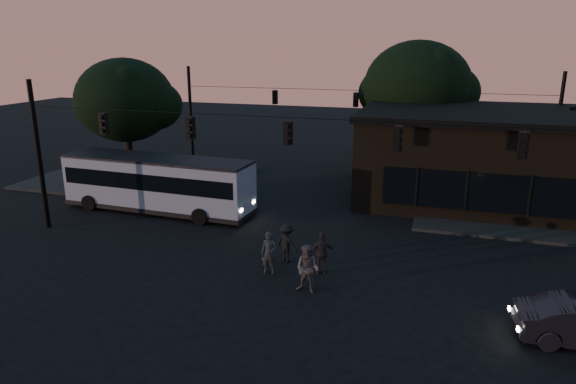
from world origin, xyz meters
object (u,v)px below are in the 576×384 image
(pedestrian_a, at_px, (269,253))
(pedestrian_c, at_px, (322,253))
(building, at_px, (492,156))
(pedestrian_b, at_px, (307,269))
(bus, at_px, (158,181))
(pedestrian_d, at_px, (287,243))

(pedestrian_a, bearing_deg, pedestrian_c, 5.67)
(building, xyz_separation_m, pedestrian_b, (-7.29, -14.98, -1.76))
(pedestrian_a, bearing_deg, bus, 135.88)
(bus, bearing_deg, building, 26.42)
(pedestrian_c, bearing_deg, pedestrian_d, -49.54)
(building, height_order, pedestrian_a, building)
(pedestrian_c, relative_size, pedestrian_d, 1.05)
(bus, bearing_deg, pedestrian_c, -23.77)
(pedestrian_d, bearing_deg, pedestrian_a, 100.73)
(pedestrian_b, xyz_separation_m, pedestrian_c, (0.13, 1.75, -0.04))
(bus, distance_m, pedestrian_c, 11.98)
(pedestrian_c, height_order, pedestrian_d, pedestrian_c)
(pedestrian_a, xyz_separation_m, pedestrian_c, (2.08, 0.58, 0.01))
(pedestrian_d, bearing_deg, pedestrian_b, 147.50)
(pedestrian_c, bearing_deg, pedestrian_b, 60.26)
(pedestrian_a, relative_size, pedestrian_c, 0.99)
(pedestrian_a, bearing_deg, pedestrian_b, -40.89)
(bus, bearing_deg, pedestrian_b, -31.13)
(bus, relative_size, pedestrian_a, 6.24)
(building, bearing_deg, bus, -156.02)
(building, height_order, pedestrian_d, building)
(pedestrian_a, bearing_deg, pedestrian_d, 65.56)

